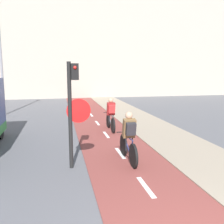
{
  "coord_description": "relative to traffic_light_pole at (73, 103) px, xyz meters",
  "views": [
    {
      "loc": [
        -1.93,
        -2.22,
        2.71
      ],
      "look_at": [
        0.0,
        6.81,
        1.2
      ],
      "focal_mm": 40.0,
      "sensor_mm": 36.0,
      "label": 1
    }
  ],
  "objects": [
    {
      "name": "cyclist_near",
      "position": [
        1.63,
        0.11,
        -1.12
      ],
      "size": [
        0.46,
        1.8,
        1.54
      ],
      "color": "black",
      "rests_on": "ground_plane"
    },
    {
      "name": "street_lamp_far",
      "position": [
        -3.75,
        9.74,
        2.32
      ],
      "size": [
        0.36,
        0.36,
        6.82
      ],
      "color": "gray",
      "rests_on": "ground_plane"
    },
    {
      "name": "traffic_light_pole",
      "position": [
        0.0,
        0.0,
        0.0
      ],
      "size": [
        0.67,
        0.25,
        2.97
      ],
      "color": "black",
      "rests_on": "ground_plane"
    },
    {
      "name": "cyclist_far",
      "position": [
        1.92,
        4.15,
        -1.13
      ],
      "size": [
        0.46,
        1.77,
        1.52
      ],
      "color": "black",
      "rests_on": "ground_plane"
    },
    {
      "name": "building_row_background",
      "position": [
        1.56,
        21.09,
        4.15
      ],
      "size": [
        60.0,
        5.2,
        11.97
      ],
      "color": "#B2A899",
      "rests_on": "ground_plane"
    }
  ]
}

